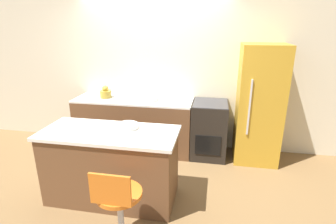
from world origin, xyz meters
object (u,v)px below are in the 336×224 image
(oven_range, at_px, (209,129))
(refrigerator, at_px, (259,105))
(mixing_bowl, at_px, (151,98))
(stool_chair, at_px, (119,208))
(kettle, at_px, (106,93))

(oven_range, distance_m, refrigerator, 0.87)
(refrigerator, xyz_separation_m, mixing_bowl, (-1.70, -0.02, 0.04))
(oven_range, relative_size, refrigerator, 0.50)
(refrigerator, height_order, stool_chair, refrigerator)
(oven_range, distance_m, stool_chair, 2.23)
(oven_range, xyz_separation_m, mixing_bowl, (-0.97, -0.02, 0.50))
(refrigerator, height_order, mixing_bowl, refrigerator)
(mixing_bowl, bearing_deg, kettle, 180.00)
(kettle, bearing_deg, stool_chair, -64.65)
(kettle, bearing_deg, oven_range, 0.60)
(refrigerator, distance_m, kettle, 2.50)
(refrigerator, bearing_deg, stool_chair, -125.72)
(refrigerator, relative_size, mixing_bowl, 7.89)
(stool_chair, bearing_deg, oven_range, 69.75)
(oven_range, height_order, mixing_bowl, mixing_bowl)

